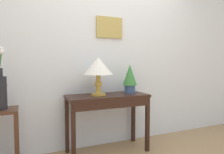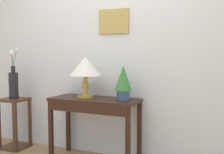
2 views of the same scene
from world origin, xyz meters
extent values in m
cube|color=silver|center=(0.00, 1.36, 1.40)|extent=(9.00, 0.10, 2.80)
cube|color=tan|center=(0.03, 1.29, 1.65)|extent=(0.38, 0.02, 0.29)
cube|color=tan|center=(0.03, 1.29, 1.65)|extent=(0.31, 0.01, 0.23)
cube|color=black|center=(-0.11, 1.05, 0.73)|extent=(1.04, 0.44, 0.03)
cube|color=black|center=(-0.11, 0.85, 0.67)|extent=(0.97, 0.03, 0.10)
cube|color=black|center=(-0.59, 0.86, 0.36)|extent=(0.04, 0.04, 0.72)
cube|color=black|center=(0.38, 0.86, 0.36)|extent=(0.05, 0.04, 0.72)
cube|color=black|center=(-0.59, 1.24, 0.36)|extent=(0.04, 0.04, 0.72)
cube|color=black|center=(0.38, 1.24, 0.36)|extent=(0.05, 0.04, 0.72)
cylinder|color=gold|center=(-0.23, 1.05, 0.76)|extent=(0.19, 0.19, 0.02)
cylinder|color=gold|center=(-0.23, 1.05, 0.84)|extent=(0.07, 0.07, 0.12)
sphere|color=gold|center=(-0.23, 1.05, 0.90)|extent=(0.09, 0.09, 0.09)
cylinder|color=gold|center=(-0.23, 1.05, 0.95)|extent=(0.06, 0.06, 0.12)
cone|color=white|center=(-0.23, 1.05, 1.12)|extent=(0.37, 0.37, 0.22)
cylinder|color=#3D5684|center=(0.24, 1.08, 0.81)|extent=(0.15, 0.15, 0.11)
cone|color=#387A38|center=(0.24, 1.08, 1.00)|extent=(0.19, 0.19, 0.28)
cube|color=#472819|center=(-1.31, 1.04, 0.66)|extent=(0.32, 0.32, 0.03)
cube|color=#472819|center=(-1.31, 1.04, 0.01)|extent=(0.32, 0.32, 0.03)
cube|color=#472819|center=(-1.17, 0.90, 0.34)|extent=(0.04, 0.03, 0.61)
cube|color=#472819|center=(-1.45, 1.18, 0.34)|extent=(0.04, 0.04, 0.61)
cube|color=#472819|center=(-1.17, 1.18, 0.34)|extent=(0.04, 0.04, 0.61)
cylinder|color=black|center=(-1.31, 1.04, 0.85)|extent=(0.12, 0.12, 0.34)
sphere|color=black|center=(-1.31, 1.04, 0.92)|extent=(0.13, 0.13, 0.13)
cylinder|color=black|center=(-1.31, 1.04, 1.06)|extent=(0.06, 0.06, 0.09)
cylinder|color=#387A38|center=(-1.32, 1.05, 1.20)|extent=(0.04, 0.03, 0.19)
sphere|color=white|center=(-1.34, 1.06, 1.29)|extent=(0.05, 0.05, 0.05)
cylinder|color=#387A38|center=(-1.30, 1.01, 1.20)|extent=(0.03, 0.06, 0.20)
sphere|color=white|center=(-1.28, 0.99, 1.30)|extent=(0.04, 0.04, 0.04)
cylinder|color=#387A38|center=(-1.29, 1.01, 1.19)|extent=(0.04, 0.07, 0.17)
sphere|color=white|center=(-1.28, 0.98, 1.27)|extent=(0.05, 0.05, 0.05)
cylinder|color=#387A38|center=(-1.31, 1.08, 1.21)|extent=(0.02, 0.09, 0.21)
sphere|color=white|center=(-1.32, 1.12, 1.31)|extent=(0.05, 0.05, 0.05)
camera|label=1|loc=(-1.07, -1.34, 1.15)|focal=32.49mm
camera|label=2|loc=(1.42, -1.88, 1.28)|focal=46.16mm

